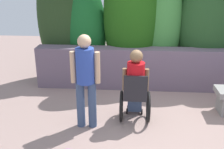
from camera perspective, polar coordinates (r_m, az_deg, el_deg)
The scene contains 5 objects.
ground_plane at distance 5.04m, azimuth 9.00°, elevation -9.95°, with size 13.67×13.67×0.00m, color gray.
stone_retaining_wall at distance 6.31m, azimuth 8.15°, elevation 1.21°, with size 5.22×0.39×0.94m, color slate.
hedge_backdrop at distance 6.62m, azimuth 9.66°, elevation 11.03°, with size 5.69×1.15×3.25m.
person_in_wheelchair at distance 4.84m, azimuth 4.85°, elevation -2.83°, with size 0.53×0.66×1.33m.
person_standing_companion at distance 4.52m, azimuth -5.52°, elevation -0.32°, with size 0.49×0.30×1.62m.
Camera 1 is at (-0.46, -4.33, 2.53)m, focal length 44.15 mm.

